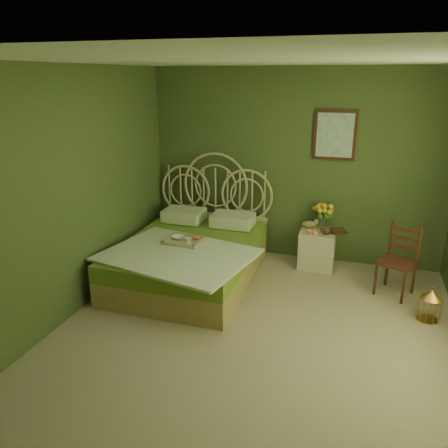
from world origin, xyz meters
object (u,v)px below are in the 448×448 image
(bed, at_px, (191,254))
(birdcage, at_px, (430,306))
(nightstand, at_px, (318,242))
(chair, at_px, (397,255))

(bed, xyz_separation_m, birdcage, (2.80, -0.22, -0.15))
(bed, relative_size, birdcage, 6.69)
(birdcage, bearing_deg, nightstand, 140.36)
(bed, relative_size, chair, 2.68)
(bed, xyz_separation_m, nightstand, (1.51, 0.85, 0.03))
(nightstand, relative_size, birdcage, 2.70)
(nightstand, distance_m, birdcage, 1.69)
(bed, bearing_deg, chair, 8.30)
(nightstand, xyz_separation_m, birdcage, (1.29, -1.07, -0.17))
(bed, bearing_deg, nightstand, 29.43)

